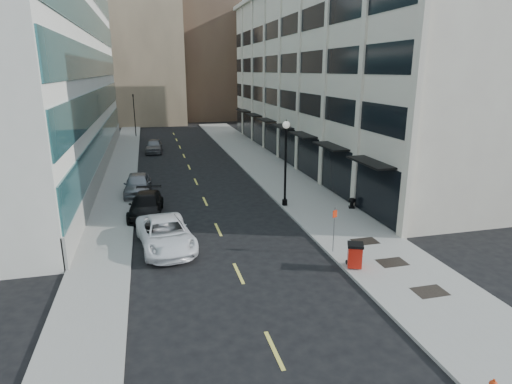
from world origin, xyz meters
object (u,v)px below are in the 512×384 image
traffic_signal (133,97)px  lamppost (286,156)px  car_silver_sedan (138,184)px  trash_bin (355,255)px  sign_post (334,223)px  urn_planter (352,202)px  car_grey_sedan (154,146)px  car_black_pickup (146,205)px  car_white_van (165,234)px

traffic_signal → lamppost: (10.80, -36.72, -2.01)m
car_silver_sedan → lamppost: size_ratio=0.81×
trash_bin → car_silver_sedan: bearing=145.9°
trash_bin → lamppost: size_ratio=0.20×
trash_bin → sign_post: sign_post is taller
traffic_signal → sign_post: (10.80, -45.01, -4.00)m
traffic_signal → lamppost: size_ratio=1.15×
urn_planter → car_grey_sedan: bearing=116.7°
sign_post → lamppost: bearing=68.9°
car_silver_sedan → car_grey_sedan: size_ratio=1.07×
car_black_pickup → car_silver_sedan: size_ratio=1.03×
car_white_van → trash_bin: size_ratio=4.74×
trash_bin → lamppost: 10.68m
car_grey_sedan → lamppost: size_ratio=0.76×
sign_post → car_silver_sedan: bearing=104.5°
car_white_van → car_black_pickup: bearing=92.9°
car_silver_sedan → sign_post: sign_post is taller
lamppost → urn_planter: (4.30, -1.75, -3.11)m
urn_planter → sign_post: bearing=-123.4°
sign_post → car_black_pickup: bearing=116.2°
car_black_pickup → sign_post: sign_post is taller
car_grey_sedan → sign_post: size_ratio=1.89×
car_black_pickup → lamppost: bearing=3.2°
car_grey_sedan → trash_bin: bearing=-71.5°
trash_bin → sign_post: (-0.23, 1.99, 0.91)m
car_black_pickup → urn_planter: car_black_pickup is taller
car_silver_sedan → trash_bin: size_ratio=4.04×
traffic_signal → sign_post: 46.46m
car_white_van → urn_planter: (12.80, 3.52, -0.21)m
traffic_signal → car_white_van: bearing=-86.9°
car_silver_sedan → urn_planter: size_ratio=6.78×
car_grey_sedan → trash_bin: size_ratio=3.79×
car_white_van → car_black_pickup: car_white_van is taller
car_black_pickup → car_silver_sedan: (-0.59, 5.33, 0.10)m
car_black_pickup → lamppost: size_ratio=0.84×
car_grey_sedan → urn_planter: car_grey_sedan is taller
lamppost → urn_planter: lamppost is taller
traffic_signal → car_silver_sedan: size_ratio=1.42×
sign_post → car_grey_sedan: bearing=83.8°
car_white_van → lamppost: 10.42m
car_white_van → sign_post: size_ratio=2.36×
car_white_van → car_grey_sedan: bearing=82.9°
urn_planter → lamppost: bearing=157.8°
car_grey_sedan → car_white_van: bearing=-85.9°
car_white_van → car_grey_sedan: (0.00, 29.00, -0.02)m
car_grey_sedan → car_black_pickup: bearing=-88.4°
car_grey_sedan → trash_bin: car_grey_sedan is taller
car_white_van → car_silver_sedan: 11.20m
lamppost → sign_post: bearing=-90.0°
trash_bin → traffic_signal: bearing=126.4°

